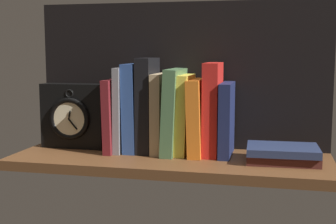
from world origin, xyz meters
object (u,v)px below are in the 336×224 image
at_px(book_black_skeptic, 148,105).
at_px(book_green_romantic, 172,111).
at_px(book_maroon_dawkins, 116,115).
at_px(book_tan_shortstories, 160,113).
at_px(book_blue_modern, 134,108).
at_px(book_navy_bierce, 227,119).
at_px(book_stack_side, 283,154).
at_px(book_yellow_seinlanguage, 185,114).
at_px(framed_clock, 73,116).
at_px(book_orange_pandolfini, 198,117).
at_px(book_red_requiem, 213,109).
at_px(book_gray_chess, 124,109).

xyz_separation_m(book_black_skeptic, book_green_romantic, (0.07, 0.00, -0.01)).
bearing_deg(book_maroon_dawkins, book_tan_shortstories, -0.00).
bearing_deg(book_blue_modern, book_black_skeptic, 0.00).
relative_size(book_navy_bierce, book_stack_side, 1.07).
distance_m(book_yellow_seinlanguage, framed_clock, 0.32).
distance_m(book_orange_pandolfini, framed_clock, 0.35).
bearing_deg(book_blue_modern, book_red_requiem, 0.00).
bearing_deg(book_tan_shortstories, book_orange_pandolfini, -0.00).
bearing_deg(book_navy_bierce, book_orange_pandolfini, -180.00).
distance_m(book_green_romantic, book_orange_pandolfini, 0.07).
bearing_deg(book_maroon_dawkins, book_navy_bierce, -0.00).
height_order(book_blue_modern, book_black_skeptic, book_black_skeptic).
height_order(book_gray_chess, book_orange_pandolfini, book_gray_chess).
relative_size(book_tan_shortstories, framed_clock, 1.17).
xyz_separation_m(book_yellow_seinlanguage, book_stack_side, (0.25, -0.05, -0.08)).
height_order(book_gray_chess, book_black_skeptic, book_black_skeptic).
relative_size(book_blue_modern, book_tan_shortstories, 1.12).
height_order(book_orange_pandolfini, book_navy_bierce, book_orange_pandolfini).
distance_m(book_green_romantic, book_yellow_seinlanguage, 0.03).
bearing_deg(book_red_requiem, book_black_skeptic, 180.00).
bearing_deg(book_navy_bierce, framed_clock, -179.99).
relative_size(book_black_skeptic, framed_clock, 1.40).
bearing_deg(book_red_requiem, book_orange_pandolfini, -180.00).
xyz_separation_m(book_red_requiem, framed_clock, (-0.39, -0.00, -0.03)).
relative_size(book_black_skeptic, book_yellow_seinlanguage, 1.21).
bearing_deg(book_gray_chess, book_stack_side, -6.98).
bearing_deg(book_green_romantic, framed_clock, -179.99).
bearing_deg(book_blue_modern, framed_clock, -179.98).
bearing_deg(book_tan_shortstories, book_green_romantic, 0.00).
bearing_deg(book_black_skeptic, framed_clock, -179.99).
distance_m(book_black_skeptic, framed_clock, 0.22).
relative_size(book_black_skeptic, book_red_requiem, 1.05).
xyz_separation_m(book_gray_chess, book_stack_side, (0.42, -0.05, -0.09)).
xyz_separation_m(book_black_skeptic, book_red_requiem, (0.18, 0.00, -0.01)).
height_order(book_tan_shortstories, book_yellow_seinlanguage, book_tan_shortstories).
bearing_deg(book_black_skeptic, book_yellow_seinlanguage, 0.00).
distance_m(book_maroon_dawkins, book_stack_side, 0.46).
height_order(book_blue_modern, framed_clock, book_blue_modern).
relative_size(book_blue_modern, framed_clock, 1.31).
distance_m(book_gray_chess, book_stack_side, 0.44).
xyz_separation_m(book_maroon_dawkins, book_black_skeptic, (0.09, -0.00, 0.03)).
bearing_deg(book_gray_chess, book_black_skeptic, 0.00).
bearing_deg(framed_clock, book_black_skeptic, 0.01).
distance_m(framed_clock, book_stack_side, 0.58).
distance_m(book_maroon_dawkins, framed_clock, 0.13).
height_order(book_maroon_dawkins, book_navy_bierce, book_maroon_dawkins).
height_order(book_green_romantic, book_navy_bierce, book_green_romantic).
bearing_deg(book_stack_side, book_gray_chess, 173.02).
height_order(book_maroon_dawkins, book_orange_pandolfini, book_orange_pandolfini).
xyz_separation_m(book_yellow_seinlanguage, book_red_requiem, (0.07, 0.00, 0.02)).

